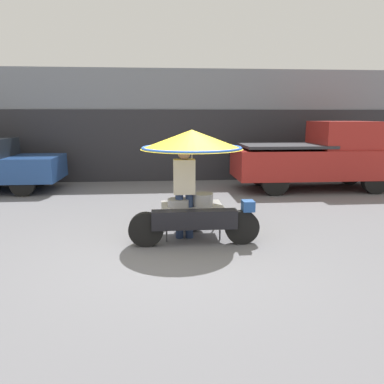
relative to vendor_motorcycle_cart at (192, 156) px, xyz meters
name	(u,v)px	position (x,y,z in m)	size (l,w,h in m)	color
ground_plane	(176,252)	(-0.34, -0.83, -1.49)	(36.00, 36.00, 0.00)	slate
shopfront_building	(166,125)	(-0.34, 7.13, 0.36)	(28.00, 2.06, 3.73)	gray
vendor_motorcycle_cart	(192,156)	(0.00, 0.00, 0.00)	(2.25, 1.84, 1.95)	black
vendor_person	(184,188)	(-0.15, -0.08, -0.56)	(0.38, 0.22, 1.66)	navy
pickup_truck	(320,157)	(4.21, 4.18, -0.52)	(4.90, 1.79, 2.04)	black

